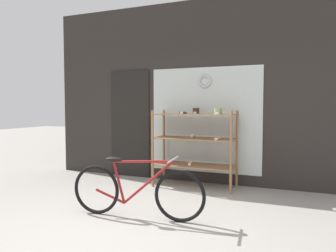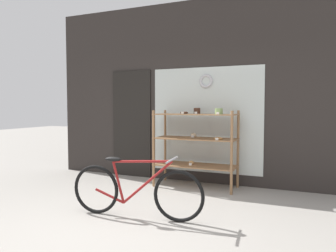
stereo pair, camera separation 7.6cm
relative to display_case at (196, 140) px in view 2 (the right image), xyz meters
name	(u,v)px [view 2 (the right image)]	position (x,y,z in m)	size (l,w,h in m)	color
ground_plane	(120,231)	(-0.13, -2.27, -0.82)	(30.00, 30.00, 0.00)	gray
storefront_facade	(195,94)	(-0.17, 0.41, 0.80)	(5.92, 0.13, 3.33)	#2D2826
display_case	(196,140)	(0.00, 0.00, 0.00)	(1.41, 0.55, 1.37)	#8E6642
bicycle	(135,190)	(-0.20, -1.79, -0.48)	(1.75, 0.46, 0.77)	black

